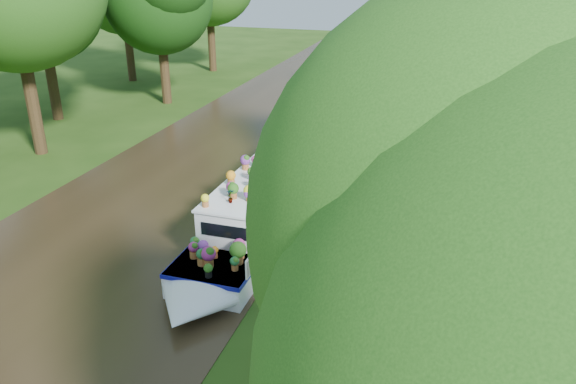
{
  "coord_description": "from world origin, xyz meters",
  "views": [
    {
      "loc": [
        3.6,
        -15.85,
        8.53
      ],
      "look_at": [
        -1.44,
        0.18,
        1.3
      ],
      "focal_mm": 35.0,
      "sensor_mm": 36.0,
      "label": 1
    }
  ],
  "objects_px": {
    "plant_boat": "(266,200)",
    "sandwich_board": "(309,344)",
    "second_boat": "(369,83)",
    "pedestrian_dark": "(434,84)",
    "pedestrian_pink": "(429,83)"
  },
  "relations": [
    {
      "from": "plant_boat",
      "to": "second_boat",
      "type": "xyz_separation_m",
      "value": [
        -0.07,
        20.33,
        -0.3
      ]
    },
    {
      "from": "plant_boat",
      "to": "pedestrian_dark",
      "type": "relative_size",
      "value": 7.03
    },
    {
      "from": "plant_boat",
      "to": "pedestrian_pink",
      "type": "height_order",
      "value": "plant_boat"
    },
    {
      "from": "plant_boat",
      "to": "pedestrian_pink",
      "type": "bearing_deg",
      "value": 79.34
    },
    {
      "from": "plant_boat",
      "to": "sandwich_board",
      "type": "xyz_separation_m",
      "value": [
        3.27,
        -6.43,
        -0.32
      ]
    },
    {
      "from": "plant_boat",
      "to": "sandwich_board",
      "type": "height_order",
      "value": "plant_boat"
    },
    {
      "from": "sandwich_board",
      "to": "pedestrian_pink",
      "type": "xyz_separation_m",
      "value": [
        0.52,
        26.56,
        0.34
      ]
    },
    {
      "from": "pedestrian_pink",
      "to": "pedestrian_dark",
      "type": "bearing_deg",
      "value": -70.96
    },
    {
      "from": "sandwich_board",
      "to": "plant_boat",
      "type": "bearing_deg",
      "value": 135.72
    },
    {
      "from": "sandwich_board",
      "to": "pedestrian_dark",
      "type": "xyz_separation_m",
      "value": [
        0.88,
        25.86,
        0.46
      ]
    },
    {
      "from": "plant_boat",
      "to": "pedestrian_dark",
      "type": "xyz_separation_m",
      "value": [
        4.15,
        19.43,
        0.14
      ]
    },
    {
      "from": "second_boat",
      "to": "pedestrian_pink",
      "type": "height_order",
      "value": "pedestrian_pink"
    },
    {
      "from": "sandwich_board",
      "to": "pedestrian_pink",
      "type": "distance_m",
      "value": 26.56
    },
    {
      "from": "second_boat",
      "to": "sandwich_board",
      "type": "distance_m",
      "value": 26.96
    },
    {
      "from": "second_boat",
      "to": "pedestrian_dark",
      "type": "relative_size",
      "value": 3.88
    }
  ]
}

